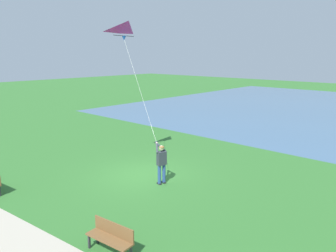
# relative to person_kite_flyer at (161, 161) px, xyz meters

# --- Properties ---
(ground_plane) EXTENTS (120.00, 120.00, 0.00)m
(ground_plane) POSITION_rel_person_kite_flyer_xyz_m (-0.13, -1.36, -1.05)
(ground_plane) COLOR #33702D
(person_kite_flyer) EXTENTS (0.51, 0.63, 1.83)m
(person_kite_flyer) POSITION_rel_person_kite_flyer_xyz_m (0.00, 0.00, 0.00)
(person_kite_flyer) COLOR #232328
(person_kite_flyer) RESTS_ON ground
(flying_kite) EXTENTS (1.60, 2.85, 5.19)m
(flying_kite) POSITION_rel_person_kite_flyer_xyz_m (-0.74, -2.78, 5.52)
(flying_kite) COLOR #E02D9E
(park_bench_far_walkway) EXTENTS (0.61, 1.54, 0.88)m
(park_bench_far_walkway) POSITION_rel_person_kite_flyer_xyz_m (4.65, 2.44, -0.54)
(park_bench_far_walkway) COLOR brown
(park_bench_far_walkway) RESTS_ON ground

